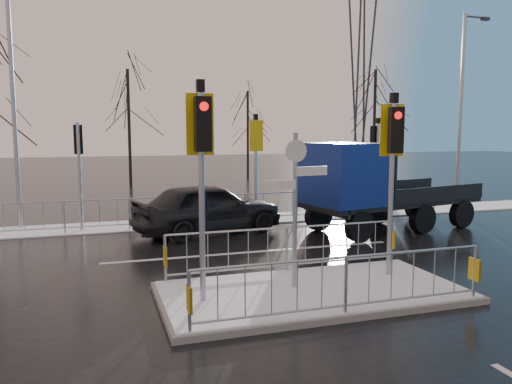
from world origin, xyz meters
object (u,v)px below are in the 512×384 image
object	(u,v)px
car_far_lane	(208,208)
street_lamp_right	(462,104)
traffic_island	(311,276)
flatbed_truck	(363,185)
street_lamp_left	(15,93)

from	to	relation	value
car_far_lane	street_lamp_right	distance (m)	11.88
traffic_island	car_far_lane	world-z (taller)	traffic_island
street_lamp_right	flatbed_truck	bearing A→B (deg)	-152.92
traffic_island	street_lamp_right	bearing A→B (deg)	38.73
street_lamp_right	car_far_lane	bearing A→B (deg)	-170.70
car_far_lane	flatbed_truck	bearing A→B (deg)	-122.62
traffic_island	street_lamp_left	distance (m)	12.17
traffic_island	street_lamp_left	bearing A→B (deg)	124.07
traffic_island	flatbed_truck	bearing A→B (deg)	51.63
street_lamp_right	street_lamp_left	xyz separation A→B (m)	(-17.00, 1.00, 0.10)
traffic_island	flatbed_truck	size ratio (longest dim) A/B	0.91
car_far_lane	flatbed_truck	size ratio (longest dim) A/B	0.73
street_lamp_left	flatbed_truck	bearing A→B (deg)	-22.33
traffic_island	flatbed_truck	xyz separation A→B (m)	(4.09, 5.17, 1.15)
traffic_island	street_lamp_right	distance (m)	14.14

